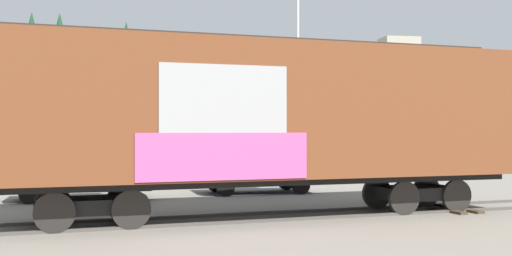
{
  "coord_description": "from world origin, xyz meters",
  "views": [
    {
      "loc": [
        -5.1,
        -15.5,
        2.32
      ],
      "look_at": [
        -0.12,
        0.84,
        2.36
      ],
      "focal_mm": 43.55,
      "sensor_mm": 36.0,
      "label": 1
    }
  ],
  "objects_px": {
    "flagpole": "(291,41)",
    "freight_car": "(268,114)",
    "parked_car_black": "(81,176)",
    "parked_car_blue": "(256,172)"
  },
  "relations": [
    {
      "from": "freight_car",
      "to": "parked_car_blue",
      "type": "relative_size",
      "value": 3.41
    },
    {
      "from": "freight_car",
      "to": "parked_car_black",
      "type": "height_order",
      "value": "freight_car"
    },
    {
      "from": "flagpole",
      "to": "parked_car_black",
      "type": "distance_m",
      "value": 10.69
    },
    {
      "from": "parked_car_black",
      "to": "flagpole",
      "type": "bearing_deg",
      "value": 21.59
    },
    {
      "from": "flagpole",
      "to": "parked_car_black",
      "type": "height_order",
      "value": "flagpole"
    },
    {
      "from": "freight_car",
      "to": "parked_car_black",
      "type": "relative_size",
      "value": 3.06
    },
    {
      "from": "parked_car_black",
      "to": "parked_car_blue",
      "type": "bearing_deg",
      "value": 4.03
    },
    {
      "from": "parked_car_blue",
      "to": "flagpole",
      "type": "bearing_deg",
      "value": 50.64
    },
    {
      "from": "flagpole",
      "to": "parked_car_black",
      "type": "xyz_separation_m",
      "value": [
        -8.65,
        -3.42,
        -5.27
      ]
    },
    {
      "from": "flagpole",
      "to": "freight_car",
      "type": "bearing_deg",
      "value": -113.62
    }
  ]
}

